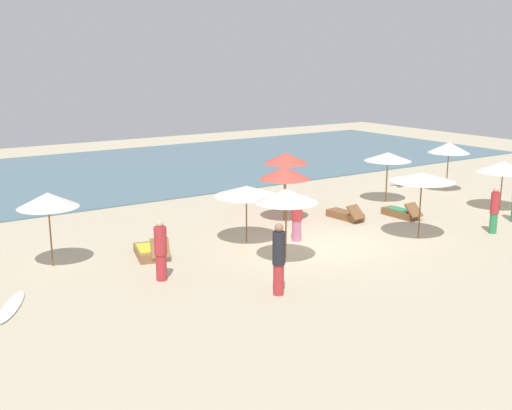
% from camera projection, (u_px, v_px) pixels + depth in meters
% --- Properties ---
extents(ground_plane, '(60.00, 60.00, 0.00)m').
position_uv_depth(ground_plane, '(322.00, 245.00, 20.63)').
color(ground_plane, beige).
extents(ocean_water, '(48.00, 16.00, 0.06)m').
position_uv_depth(ocean_water, '(128.00, 170.00, 34.40)').
color(ocean_water, slate).
rests_on(ocean_water, ground_plane).
extents(umbrella_0, '(1.94, 1.94, 2.11)m').
position_uv_depth(umbrella_0, '(285.00, 173.00, 23.38)').
color(umbrella_0, brown).
rests_on(umbrella_0, ground_plane).
extents(umbrella_1, '(1.91, 1.91, 2.32)m').
position_uv_depth(umbrella_1, '(286.00, 196.00, 18.37)').
color(umbrella_1, brown).
rests_on(umbrella_1, ground_plane).
extents(umbrella_2, '(2.03, 2.03, 2.17)m').
position_uv_depth(umbrella_2, '(388.00, 157.00, 26.47)').
color(umbrella_2, olive).
rests_on(umbrella_2, ground_plane).
extents(umbrella_3, '(2.22, 2.22, 1.95)m').
position_uv_depth(umbrella_3, '(246.00, 191.00, 20.59)').
color(umbrella_3, brown).
rests_on(umbrella_3, ground_plane).
extents(umbrella_4, '(1.86, 1.86, 2.27)m').
position_uv_depth(umbrella_4, '(286.00, 158.00, 25.76)').
color(umbrella_4, brown).
rests_on(umbrella_4, ground_plane).
extents(umbrella_5, '(1.80, 1.80, 2.27)m').
position_uv_depth(umbrella_5, '(48.00, 200.00, 18.06)').
color(umbrella_5, brown).
rests_on(umbrella_5, ground_plane).
extents(umbrella_6, '(1.91, 1.91, 2.32)m').
position_uv_depth(umbrella_6, '(449.00, 148.00, 28.55)').
color(umbrella_6, brown).
rests_on(umbrella_6, ground_plane).
extents(umbrella_7, '(2.26, 2.26, 2.33)m').
position_uv_depth(umbrella_7, '(422.00, 177.00, 20.91)').
color(umbrella_7, brown).
rests_on(umbrella_7, ground_plane).
extents(umbrella_8, '(2.17, 2.17, 2.02)m').
position_uv_depth(umbrella_8, '(503.00, 167.00, 25.13)').
color(umbrella_8, olive).
rests_on(umbrella_8, ground_plane).
extents(lounger_1, '(0.97, 1.73, 0.74)m').
position_uv_depth(lounger_1, '(148.00, 252.00, 19.31)').
color(lounger_1, olive).
rests_on(lounger_1, ground_plane).
extents(lounger_2, '(0.63, 1.72, 0.66)m').
position_uv_depth(lounger_2, '(401.00, 213.00, 24.25)').
color(lounger_2, brown).
rests_on(lounger_2, ground_plane).
extents(lounger_3, '(0.78, 1.76, 0.66)m').
position_uv_depth(lounger_3, '(346.00, 215.00, 23.95)').
color(lounger_3, brown).
rests_on(lounger_3, ground_plane).
extents(person_1, '(0.40, 0.40, 1.76)m').
position_uv_depth(person_1, '(161.00, 250.00, 17.17)').
color(person_1, '#BF3338').
rests_on(person_1, ground_plane).
extents(person_2, '(0.51, 0.51, 1.73)m').
position_uv_depth(person_2, '(297.00, 216.00, 20.92)').
color(person_2, '#D17299').
rests_on(person_2, ground_plane).
extents(person_3, '(0.41, 0.41, 1.70)m').
position_uv_depth(person_3, '(494.00, 210.00, 21.84)').
color(person_3, '#338C59').
rests_on(person_3, ground_plane).
extents(person_4, '(0.35, 0.35, 1.96)m').
position_uv_depth(person_4, '(279.00, 258.00, 16.07)').
color(person_4, '#BF3338').
rests_on(person_4, ground_plane).
extents(dog, '(0.61, 0.78, 0.36)m').
position_uv_depth(dog, '(398.00, 183.00, 30.06)').
color(dog, silver).
rests_on(dog, ground_plane).
extents(surfboard, '(1.33, 2.13, 0.07)m').
position_uv_depth(surfboard, '(11.00, 306.00, 15.44)').
color(surfboard, silver).
rests_on(surfboard, ground_plane).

